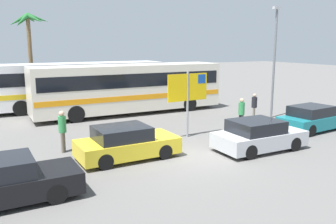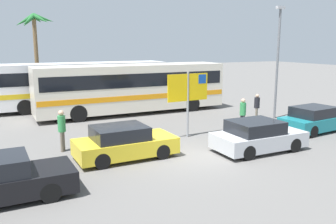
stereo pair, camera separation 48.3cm
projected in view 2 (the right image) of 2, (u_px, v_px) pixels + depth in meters
ground at (190, 156)px, 14.35m from camera, size 120.00×120.00×0.00m
bus_front_coach at (132, 86)px, 23.08m from camera, size 12.37×2.71×3.17m
bus_rear_coach at (80, 83)px, 25.12m from camera, size 12.37×2.71×3.17m
ferry_sign at (189, 90)px, 16.95m from camera, size 2.20×0.15×3.20m
car_silver at (258, 136)px, 15.01m from camera, size 3.93×1.89×1.32m
car_teal at (315, 119)px, 18.36m from camera, size 4.12×2.06×1.32m
car_yellow at (124, 143)px, 14.04m from camera, size 4.00×1.92×1.32m
pedestrian_crossing_lot at (243, 112)px, 18.49m from camera, size 0.32×0.32×1.70m
pedestrian_by_bus at (257, 105)px, 20.79m from camera, size 0.32×0.32×1.61m
pedestrian_near_sign at (62, 127)px, 14.86m from camera, size 0.32×0.32×1.78m
lamp_post_left_side at (278, 58)px, 21.09m from camera, size 0.56×0.20×6.66m
palm_tree_seaside at (35, 30)px, 28.52m from camera, size 3.10×2.88×6.92m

